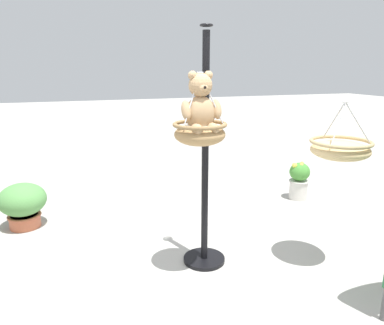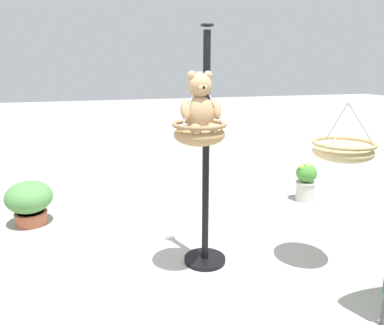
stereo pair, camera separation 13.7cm
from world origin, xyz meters
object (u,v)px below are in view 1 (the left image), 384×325
Objects in this scene: hanging_basket_with_teddy at (200,132)px; potted_plant_tall_leafy at (23,203)px; hanging_basket_left_high at (340,149)px; teddy_bear at (201,107)px; display_pole_central at (205,196)px; potted_plant_bushy_green at (299,180)px.

potted_plant_tall_leafy is at bearing -45.96° from hanging_basket_with_teddy.
teddy_bear is at bearing -10.18° from hanging_basket_left_high.
display_pole_central is 1.39m from hanging_basket_left_high.
potted_plant_tall_leafy is (1.74, -1.80, -1.12)m from hanging_basket_with_teddy.
potted_plant_bushy_green is at bearing -145.39° from hanging_basket_with_teddy.
hanging_basket_with_teddy is 2.91m from potted_plant_bushy_green.
teddy_bear reaches higher than potted_plant_bushy_green.
display_pole_central is at bearing -118.65° from teddy_bear.
display_pole_central is 3.71× the size of hanging_basket_with_teddy.
display_pole_central is 4.06× the size of potted_plant_tall_leafy.
hanging_basket_left_high is 3.81m from potted_plant_tall_leafy.
display_pole_central is 0.99m from teddy_bear.
potted_plant_tall_leafy is (3.07, -2.06, -0.93)m from hanging_basket_left_high.
hanging_basket_with_teddy is at bearing 59.04° from display_pole_central.
display_pole_central is at bearing -120.96° from hanging_basket_with_teddy.
display_pole_central reaches higher than potted_plant_tall_leafy.
hanging_basket_left_high is at bearing 168.80° from hanging_basket_with_teddy.
hanging_basket_left_high is (-1.18, 0.51, 0.52)m from display_pole_central.
hanging_basket_left_high is (-1.33, 0.24, -0.42)m from teddy_bear.
potted_plant_tall_leafy is at bearing -46.35° from teddy_bear.
display_pole_central is 2.48m from potted_plant_tall_leafy.
teddy_bear is 0.92× the size of hanging_basket_left_high.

